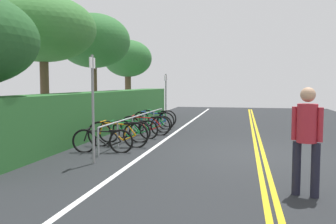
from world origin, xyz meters
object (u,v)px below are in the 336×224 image
(bicycle_7, at_px, (158,118))
(pedestrian, at_px, (307,133))
(bicycle_3, at_px, (135,129))
(bicycle_2, at_px, (124,132))
(tree_mid, at_px, (43,29))
(bicycle_6, at_px, (153,120))
(tree_far_right, at_px, (94,41))
(bike_rack, at_px, (139,120))
(bicycle_4, at_px, (145,126))
(sign_post_far, at_px, (166,94))
(bicycle_5, at_px, (151,124))
(sign_post_near, at_px, (93,99))
(tree_extra, at_px, (128,59))
(bicycle_0, at_px, (103,141))
(bicycle_1, at_px, (118,134))

(bicycle_7, height_order, pedestrian, pedestrian)
(bicycle_3, bearing_deg, bicycle_2, 173.70)
(bicycle_2, relative_size, bicycle_7, 0.98)
(bicycle_2, relative_size, tree_mid, 0.35)
(bicycle_6, distance_m, tree_far_right, 4.41)
(bike_rack, relative_size, bicycle_4, 3.98)
(tree_mid, bearing_deg, sign_post_far, -32.33)
(bike_rack, height_order, tree_mid, tree_mid)
(tree_far_right, bearing_deg, bicycle_5, -118.50)
(tree_far_right, bearing_deg, sign_post_near, -156.94)
(pedestrian, distance_m, sign_post_near, 4.65)
(bike_rack, height_order, bicycle_2, bike_rack)
(tree_extra, bearing_deg, bicycle_0, -165.11)
(bicycle_2, relative_size, tree_extra, 0.38)
(sign_post_near, bearing_deg, bicycle_1, 5.44)
(bicycle_4, distance_m, bicycle_5, 0.87)
(bike_rack, relative_size, bicycle_5, 4.30)
(tree_far_right, height_order, tree_extra, tree_far_right)
(tree_far_right, bearing_deg, pedestrian, -139.54)
(bicycle_3, bearing_deg, bicycle_6, 0.70)
(bicycle_1, height_order, bicycle_6, bicycle_1)
(sign_post_near, relative_size, tree_extra, 0.57)
(bicycle_2, bearing_deg, bicycle_5, -4.75)
(bicycle_6, height_order, sign_post_far, sign_post_far)
(sign_post_near, relative_size, tree_mid, 0.52)
(bike_rack, relative_size, bicycle_6, 3.99)
(pedestrian, bearing_deg, tree_extra, 28.47)
(tree_far_right, bearing_deg, tree_mid, 177.46)
(bicycle_2, xyz_separation_m, tree_extra, (9.62, 3.04, 2.94))
(tree_mid, bearing_deg, bicycle_6, -43.85)
(bike_rack, xyz_separation_m, bicycle_6, (2.20, 0.02, -0.22))
(bicycle_3, distance_m, bicycle_6, 2.62)
(sign_post_near, bearing_deg, sign_post_far, 0.71)
(bicycle_2, height_order, tree_mid, tree_mid)
(bike_rack, relative_size, bicycle_7, 4.24)
(bicycle_6, xyz_separation_m, sign_post_far, (1.81, -0.13, 1.02))
(sign_post_far, xyz_separation_m, tree_mid, (-4.92, 3.12, 2.27))
(sign_post_far, bearing_deg, bicycle_1, 179.01)
(bike_rack, distance_m, bicycle_6, 2.21)
(bicycle_5, xyz_separation_m, sign_post_far, (2.77, 0.02, 1.05))
(tree_mid, bearing_deg, bicycle_7, -36.53)
(bicycle_2, xyz_separation_m, bicycle_3, (0.84, -0.09, -0.02))
(pedestrian, height_order, sign_post_far, sign_post_far)
(bicycle_1, xyz_separation_m, bicycle_7, (5.19, 0.06, -0.02))
(bicycle_0, height_order, tree_mid, tree_mid)
(bicycle_4, relative_size, pedestrian, 1.01)
(bicycle_1, bearing_deg, tree_mid, 68.23)
(bicycle_5, bearing_deg, bicycle_7, 5.84)
(bicycle_1, relative_size, pedestrian, 1.04)
(bicycle_5, bearing_deg, bicycle_6, 8.78)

